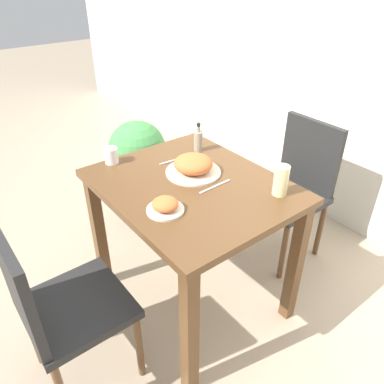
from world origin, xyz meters
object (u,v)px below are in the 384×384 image
(sauce_bottle, at_px, (198,140))
(drink_cup, at_px, (111,155))
(food_plate, at_px, (193,166))
(side_plate, at_px, (165,206))
(chair_near, at_px, (56,304))
(juice_glass, at_px, (281,180))
(potted_plant_left, at_px, (138,161))
(chair_far, at_px, (295,184))

(sauce_bottle, bearing_deg, drink_cup, -109.86)
(food_plate, xyz_separation_m, side_plate, (0.19, -0.30, -0.02))
(chair_near, xyz_separation_m, sauce_bottle, (-0.31, 0.99, 0.34))
(juice_glass, bearing_deg, chair_near, -105.01)
(potted_plant_left, bearing_deg, chair_far, 31.97)
(side_plate, bearing_deg, drink_cup, 177.01)
(chair_near, relative_size, sauce_bottle, 5.32)
(drink_cup, height_order, sauce_bottle, sauce_bottle)
(food_plate, height_order, sauce_bottle, sauce_bottle)
(side_plate, distance_m, potted_plant_left, 1.16)
(food_plate, bearing_deg, drink_cup, -142.37)
(side_plate, relative_size, drink_cup, 1.92)
(sauce_bottle, distance_m, potted_plant_left, 0.74)
(chair_far, bearing_deg, juice_glass, -61.24)
(juice_glass, bearing_deg, chair_far, 118.76)
(chair_near, bearing_deg, side_plate, -96.86)
(sauce_bottle, xyz_separation_m, potted_plant_left, (-0.64, -0.04, -0.38))
(food_plate, bearing_deg, potted_plant_left, 170.00)
(chair_far, height_order, side_plate, chair_far)
(chair_near, height_order, food_plate, chair_near)
(chair_near, height_order, chair_far, same)
(side_plate, distance_m, drink_cup, 0.54)
(chair_near, bearing_deg, juice_glass, -105.01)
(food_plate, bearing_deg, chair_near, -81.06)
(food_plate, distance_m, juice_glass, 0.44)
(chair_near, distance_m, drink_cup, 0.79)
(chair_far, xyz_separation_m, sauce_bottle, (-0.29, -0.54, 0.34))
(chair_near, bearing_deg, sauce_bottle, -72.39)
(food_plate, distance_m, potted_plant_left, 0.91)
(chair_near, xyz_separation_m, drink_cup, (-0.48, 0.54, 0.32))
(chair_far, height_order, food_plate, chair_far)
(chair_near, distance_m, potted_plant_left, 1.35)
(drink_cup, bearing_deg, sauce_bottle, 70.14)
(chair_near, xyz_separation_m, juice_glass, (0.27, 1.00, 0.35))
(food_plate, relative_size, juice_glass, 1.93)
(chair_far, bearing_deg, side_plate, -85.18)
(juice_glass, bearing_deg, sauce_bottle, -179.08)
(chair_near, height_order, side_plate, chair_near)
(chair_near, bearing_deg, food_plate, -81.06)
(side_plate, bearing_deg, juice_glass, 67.09)
(drink_cup, distance_m, sauce_bottle, 0.48)
(chair_far, relative_size, juice_glass, 6.18)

